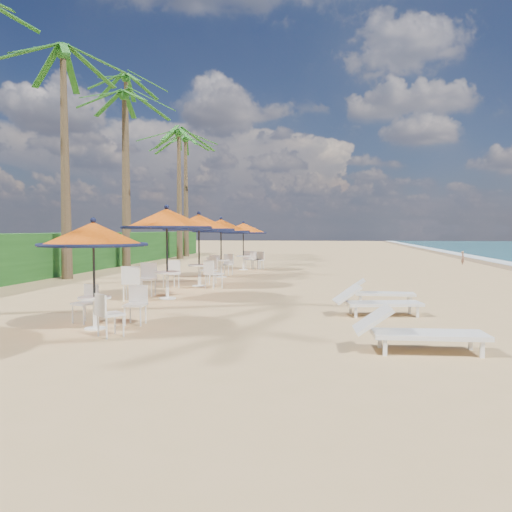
{
  "coord_description": "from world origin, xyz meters",
  "views": [
    {
      "loc": [
        -0.89,
        -9.56,
        1.95
      ],
      "look_at": [
        -2.99,
        4.59,
        1.2
      ],
      "focal_mm": 35.0,
      "sensor_mm": 36.0,
      "label": 1
    }
  ],
  "objects_px": {
    "station_1": "(164,227)",
    "lounger_mid": "(375,301)",
    "station_0": "(96,248)",
    "station_2": "(199,232)",
    "lounger_far": "(377,292)",
    "lounger_near": "(415,331)",
    "station_3": "(221,231)",
    "station_4": "(245,234)"
  },
  "relations": [
    {
      "from": "station_0",
      "to": "station_3",
      "type": "bearing_deg",
      "value": 89.59
    },
    {
      "from": "station_1",
      "to": "lounger_near",
      "type": "distance_m",
      "value": 8.21
    },
    {
      "from": "station_0",
      "to": "station_1",
      "type": "height_order",
      "value": "station_1"
    },
    {
      "from": "station_1",
      "to": "station_4",
      "type": "bearing_deg",
      "value": 87.15
    },
    {
      "from": "station_3",
      "to": "lounger_far",
      "type": "bearing_deg",
      "value": -49.0
    },
    {
      "from": "station_3",
      "to": "lounger_mid",
      "type": "xyz_separation_m",
      "value": [
        5.46,
        -8.59,
        -1.57
      ]
    },
    {
      "from": "station_4",
      "to": "lounger_far",
      "type": "distance_m",
      "value": 11.88
    },
    {
      "from": "station_2",
      "to": "lounger_far",
      "type": "height_order",
      "value": "station_2"
    },
    {
      "from": "station_2",
      "to": "station_4",
      "type": "height_order",
      "value": "station_2"
    },
    {
      "from": "lounger_mid",
      "to": "lounger_far",
      "type": "height_order",
      "value": "lounger_mid"
    },
    {
      "from": "station_3",
      "to": "station_0",
      "type": "bearing_deg",
      "value": -90.41
    },
    {
      "from": "lounger_mid",
      "to": "lounger_far",
      "type": "bearing_deg",
      "value": 71.91
    },
    {
      "from": "station_0",
      "to": "lounger_near",
      "type": "relative_size",
      "value": 1.05
    },
    {
      "from": "lounger_far",
      "to": "station_1",
      "type": "bearing_deg",
      "value": -179.39
    },
    {
      "from": "station_3",
      "to": "station_1",
      "type": "bearing_deg",
      "value": -91.64
    },
    {
      "from": "station_1",
      "to": "station_2",
      "type": "distance_m",
      "value": 3.18
    },
    {
      "from": "station_2",
      "to": "lounger_mid",
      "type": "bearing_deg",
      "value": -43.24
    },
    {
      "from": "station_4",
      "to": "lounger_mid",
      "type": "height_order",
      "value": "station_4"
    },
    {
      "from": "lounger_near",
      "to": "lounger_far",
      "type": "distance_m",
      "value": 5.4
    },
    {
      "from": "lounger_near",
      "to": "station_3",
      "type": "bearing_deg",
      "value": 112.48
    },
    {
      "from": "station_1",
      "to": "lounger_far",
      "type": "bearing_deg",
      "value": 0.37
    },
    {
      "from": "station_0",
      "to": "station_2",
      "type": "bearing_deg",
      "value": 89.59
    },
    {
      "from": "station_0",
      "to": "lounger_mid",
      "type": "relative_size",
      "value": 1.07
    },
    {
      "from": "station_2",
      "to": "station_3",
      "type": "relative_size",
      "value": 1.04
    },
    {
      "from": "station_1",
      "to": "lounger_mid",
      "type": "relative_size",
      "value": 1.3
    },
    {
      "from": "station_4",
      "to": "lounger_near",
      "type": "distance_m",
      "value": 16.86
    },
    {
      "from": "station_2",
      "to": "station_1",
      "type": "bearing_deg",
      "value": -92.98
    },
    {
      "from": "station_2",
      "to": "lounger_mid",
      "type": "distance_m",
      "value": 7.69
    },
    {
      "from": "station_0",
      "to": "station_1",
      "type": "bearing_deg",
      "value": 91.47
    },
    {
      "from": "station_3",
      "to": "lounger_far",
      "type": "distance_m",
      "value": 8.85
    },
    {
      "from": "station_0",
      "to": "station_3",
      "type": "relative_size",
      "value": 0.88
    },
    {
      "from": "lounger_near",
      "to": "station_2",
      "type": "bearing_deg",
      "value": 120.94
    },
    {
      "from": "station_2",
      "to": "lounger_mid",
      "type": "relative_size",
      "value": 1.26
    },
    {
      "from": "station_4",
      "to": "station_0",
      "type": "bearing_deg",
      "value": -91.59
    },
    {
      "from": "station_2",
      "to": "station_4",
      "type": "xyz_separation_m",
      "value": [
        0.36,
        7.36,
        -0.15
      ]
    },
    {
      "from": "station_1",
      "to": "station_4",
      "type": "relative_size",
      "value": 1.11
    },
    {
      "from": "station_1",
      "to": "lounger_far",
      "type": "distance_m",
      "value": 6.15
    },
    {
      "from": "lounger_far",
      "to": "station_2",
      "type": "bearing_deg",
      "value": 151.59
    },
    {
      "from": "station_1",
      "to": "lounger_mid",
      "type": "height_order",
      "value": "station_1"
    },
    {
      "from": "station_4",
      "to": "lounger_near",
      "type": "xyz_separation_m",
      "value": [
        5.47,
        -15.89,
        -1.4
      ]
    },
    {
      "from": "lounger_mid",
      "to": "lounger_far",
      "type": "distance_m",
      "value": 2.04
    },
    {
      "from": "lounger_near",
      "to": "station_4",
      "type": "bearing_deg",
      "value": 105.59
    }
  ]
}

